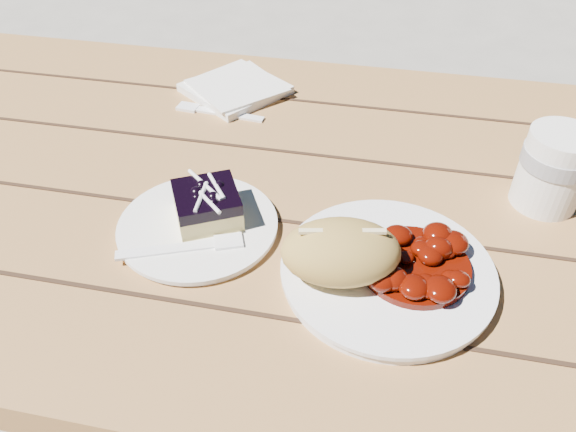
% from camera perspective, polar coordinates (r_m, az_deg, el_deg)
% --- Properties ---
extents(picnic_table, '(2.00, 1.55, 0.75)m').
position_cam_1_polar(picnic_table, '(0.91, 5.09, -5.54)').
color(picnic_table, brown).
rests_on(picnic_table, ground).
extents(main_plate, '(0.25, 0.25, 0.02)m').
position_cam_1_polar(main_plate, '(0.68, 10.02, -5.71)').
color(main_plate, white).
rests_on(main_plate, picnic_table).
extents(goulash_stew, '(0.13, 0.13, 0.04)m').
position_cam_1_polar(goulash_stew, '(0.66, 12.93, -3.99)').
color(goulash_stew, '#520C02').
rests_on(goulash_stew, main_plate).
extents(bread_roll, '(0.15, 0.12, 0.07)m').
position_cam_1_polar(bread_roll, '(0.63, 5.38, -3.65)').
color(bread_roll, '#AB8B42').
rests_on(bread_roll, main_plate).
extents(dessert_plate, '(0.20, 0.20, 0.01)m').
position_cam_1_polar(dessert_plate, '(0.74, -9.13, -1.08)').
color(dessert_plate, white).
rests_on(dessert_plate, picnic_table).
extents(blueberry_cake, '(0.11, 0.11, 0.05)m').
position_cam_1_polar(blueberry_cake, '(0.73, -8.23, 1.18)').
color(blueberry_cake, '#D9C876').
rests_on(blueberry_cake, dessert_plate).
extents(fork_dessert, '(0.16, 0.08, 0.00)m').
position_cam_1_polar(fork_dessert, '(0.70, -12.15, -3.33)').
color(fork_dessert, white).
rests_on(fork_dessert, dessert_plate).
extents(coffee_cup, '(0.09, 0.09, 0.11)m').
position_cam_1_polar(coffee_cup, '(0.82, 25.34, 4.30)').
color(coffee_cup, white).
rests_on(coffee_cup, picnic_table).
extents(napkin_stack, '(0.21, 0.21, 0.01)m').
position_cam_1_polar(napkin_stack, '(1.04, -5.38, 12.76)').
color(napkin_stack, white).
rests_on(napkin_stack, picnic_table).
extents(fork_table, '(0.16, 0.04, 0.00)m').
position_cam_1_polar(fork_table, '(0.97, -6.08, 10.28)').
color(fork_table, white).
rests_on(fork_table, picnic_table).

